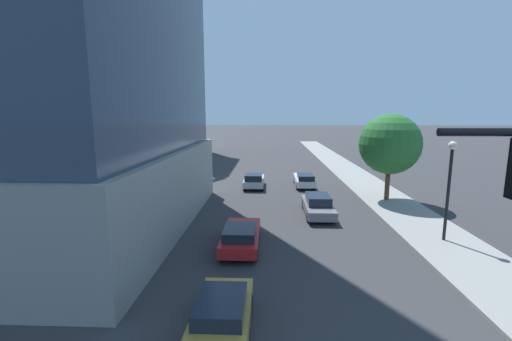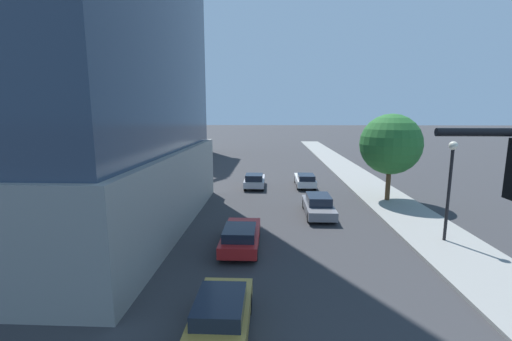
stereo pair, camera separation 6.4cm
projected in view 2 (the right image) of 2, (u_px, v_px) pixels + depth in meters
name	position (u px, v px, depth m)	size (l,w,h in m)	color
sidewalk	(409.00, 216.00, 22.40)	(4.07, 120.00, 0.15)	gray
construction_building	(157.00, 63.00, 55.19)	(12.87, 24.95, 35.09)	gray
street_lamp	(450.00, 176.00, 17.40)	(0.44, 0.44, 5.28)	black
street_tree	(391.00, 144.00, 25.67)	(4.62, 4.62, 6.68)	brown
car_gray	(318.00, 205.00, 22.77)	(1.80, 4.77, 1.41)	slate
car_white	(305.00, 180.00, 31.66)	(1.72, 4.68, 1.33)	silver
car_gold	(219.00, 322.00, 10.04)	(1.74, 4.68, 1.37)	#AD8938
car_red	(241.00, 236.00, 17.12)	(1.83, 4.58, 1.32)	red
car_silver	(255.00, 180.00, 31.18)	(1.81, 4.15, 1.40)	#B7B7BC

